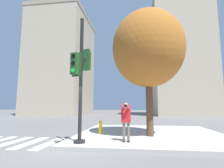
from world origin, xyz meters
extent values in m
plane|color=slate|center=(0.00, 0.00, 0.00)|extent=(160.00, 160.00, 0.00)
cube|color=#ADA89E|center=(3.50, 3.50, 0.08)|extent=(8.00, 8.00, 0.16)
cube|color=silver|center=(-1.20, 0.79, 0.00)|extent=(0.44, 2.76, 0.01)
cube|color=silver|center=(-2.12, 0.79, 0.00)|extent=(0.44, 2.76, 0.01)
cube|color=silver|center=(-3.04, 0.79, 0.00)|extent=(0.44, 2.76, 0.01)
cylinder|color=black|center=(0.38, 0.26, 0.22)|extent=(0.48, 0.48, 0.12)
cylinder|color=black|center=(0.38, 0.26, 2.91)|extent=(0.15, 0.15, 5.24)
sphere|color=black|center=(0.38, 0.26, 5.57)|extent=(0.17, 0.17, 0.17)
cylinder|color=black|center=(0.43, 0.48, 3.79)|extent=(0.12, 0.30, 0.05)
cube|color=#234C23|center=(0.49, 0.74, 3.79)|extent=(0.35, 0.30, 0.90)
cube|color=#234C23|center=(0.46, 0.61, 3.79)|extent=(0.41, 0.12, 1.02)
cylinder|color=black|center=(0.52, 0.87, 4.09)|extent=(0.17, 0.07, 0.17)
cylinder|color=black|center=(0.52, 0.87, 3.79)|extent=(0.17, 0.07, 0.17)
cylinder|color=green|center=(0.52, 0.87, 3.49)|extent=(0.17, 0.07, 0.17)
cylinder|color=black|center=(0.33, 0.04, 3.40)|extent=(0.12, 0.30, 0.05)
cube|color=#234C23|center=(0.26, -0.22, 3.40)|extent=(0.35, 0.30, 0.90)
cube|color=#234C23|center=(0.29, -0.10, 3.40)|extent=(0.41, 0.12, 1.02)
cylinder|color=black|center=(0.23, -0.36, 3.70)|extent=(0.17, 0.07, 0.17)
cylinder|color=black|center=(0.23, -0.36, 3.40)|extent=(0.17, 0.07, 0.17)
cylinder|color=green|center=(0.23, -0.36, 3.10)|extent=(0.17, 0.07, 0.17)
cube|color=black|center=(2.19, 0.73, 0.19)|extent=(0.09, 0.24, 0.05)
cube|color=black|center=(2.39, 0.73, 0.19)|extent=(0.09, 0.24, 0.05)
cylinder|color=#6B6051|center=(2.19, 0.79, 0.57)|extent=(0.11, 0.11, 0.81)
cylinder|color=#6B6051|center=(2.39, 0.79, 0.57)|extent=(0.11, 0.11, 0.81)
cube|color=red|center=(2.29, 0.79, 1.26)|extent=(0.40, 0.22, 0.58)
sphere|color=tan|center=(2.29, 0.79, 1.72)|extent=(0.21, 0.21, 0.21)
cube|color=black|center=(2.29, 0.48, 1.70)|extent=(0.12, 0.10, 0.09)
cylinder|color=black|center=(2.29, 0.41, 1.70)|extent=(0.06, 0.08, 0.06)
cylinder|color=red|center=(2.15, 0.65, 1.62)|extent=(0.23, 0.35, 0.23)
cylinder|color=red|center=(2.42, 0.65, 1.62)|extent=(0.23, 0.35, 0.23)
cylinder|color=brown|center=(3.42, 2.39, 1.80)|extent=(0.36, 0.36, 3.28)
ellipsoid|color=#A86023|center=(3.42, 2.39, 4.80)|extent=(3.86, 3.86, 4.25)
cylinder|color=yellow|center=(0.76, 2.69, 0.46)|extent=(0.18, 0.18, 0.60)
sphere|color=yellow|center=(0.76, 2.69, 0.81)|extent=(0.16, 0.16, 0.16)
cylinder|color=yellow|center=(0.76, 2.57, 0.53)|extent=(0.08, 0.06, 0.08)
cube|color=tan|center=(-13.01, 28.44, 10.41)|extent=(10.63, 13.81, 20.83)
cube|color=gray|center=(-13.01, 28.44, 21.23)|extent=(10.83, 14.01, 0.80)
cube|color=tan|center=(11.58, 29.85, 10.59)|extent=(10.45, 13.43, 21.19)
cube|color=gray|center=(11.58, 29.85, 21.59)|extent=(10.65, 13.63, 0.80)
camera|label=1|loc=(2.73, -6.95, 1.65)|focal=28.00mm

